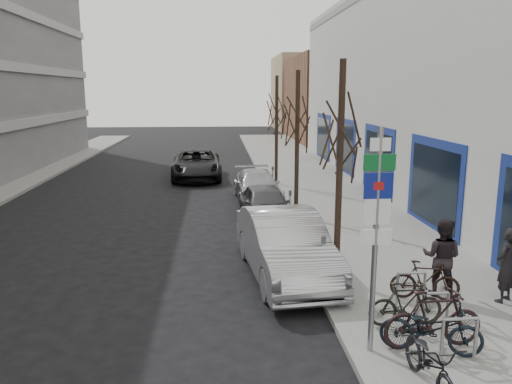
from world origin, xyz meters
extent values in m
plane|color=black|center=(0.00, 0.00, 0.00)|extent=(120.00, 120.00, 0.00)
cube|color=slate|center=(4.50, 10.00, 0.07)|extent=(5.00, 70.00, 0.15)
cube|color=brown|center=(13.00, 40.00, 4.00)|extent=(12.00, 14.00, 8.00)
cube|color=#937A5B|center=(13.50, 55.00, 4.50)|extent=(13.00, 12.00, 9.00)
cylinder|color=gray|center=(2.40, 0.00, 2.10)|extent=(0.10, 0.10, 4.20)
cube|color=white|center=(2.40, -0.03, 3.90)|extent=(0.35, 0.03, 0.22)
cube|color=#0C5926|center=(2.40, -0.03, 3.60)|extent=(0.55, 0.03, 0.28)
cube|color=navy|center=(2.40, -0.03, 3.20)|extent=(0.50, 0.03, 0.45)
cube|color=maroon|center=(2.40, -0.04, 3.20)|extent=(0.18, 0.02, 0.14)
cube|color=white|center=(2.40, -0.03, 2.75)|extent=(0.45, 0.03, 0.45)
cube|color=white|center=(2.40, -0.03, 2.30)|extent=(0.55, 0.03, 0.28)
cylinder|color=gray|center=(3.50, -0.50, 0.55)|extent=(0.06, 0.06, 0.80)
cylinder|color=gray|center=(4.10, -0.50, 0.55)|extent=(0.06, 0.06, 0.80)
cylinder|color=gray|center=(3.80, -0.50, 0.95)|extent=(0.60, 0.06, 0.06)
cylinder|color=gray|center=(3.50, 0.60, 0.55)|extent=(0.06, 0.06, 0.80)
cylinder|color=gray|center=(4.10, 0.60, 0.55)|extent=(0.06, 0.06, 0.80)
cylinder|color=gray|center=(3.80, 0.60, 0.95)|extent=(0.60, 0.06, 0.06)
cylinder|color=gray|center=(3.50, 1.70, 0.55)|extent=(0.06, 0.06, 0.80)
cylinder|color=gray|center=(4.10, 1.70, 0.55)|extent=(0.06, 0.06, 0.80)
cylinder|color=gray|center=(3.80, 1.70, 0.95)|extent=(0.60, 0.06, 0.06)
cylinder|color=black|center=(2.60, 3.50, 2.75)|extent=(0.16, 0.16, 5.50)
cylinder|color=black|center=(2.60, 10.00, 2.75)|extent=(0.16, 0.16, 5.50)
cylinder|color=black|center=(2.60, 16.50, 2.75)|extent=(0.16, 0.16, 5.50)
cylinder|color=gray|center=(2.15, 3.00, 0.70)|extent=(0.05, 0.05, 1.10)
cube|color=#3F3F44|center=(2.15, 3.00, 1.33)|extent=(0.10, 0.08, 0.18)
cylinder|color=gray|center=(2.15, 8.50, 0.70)|extent=(0.05, 0.05, 1.10)
cube|color=#3F3F44|center=(2.15, 8.50, 1.33)|extent=(0.10, 0.08, 0.18)
cylinder|color=gray|center=(2.15, 14.00, 0.70)|extent=(0.05, 0.05, 1.10)
cube|color=#3F3F44|center=(2.15, 14.00, 1.33)|extent=(0.10, 0.08, 0.18)
imported|color=black|center=(2.95, -1.27, 0.69)|extent=(0.58, 1.78, 1.08)
imported|color=black|center=(3.56, 0.01, 0.72)|extent=(1.90, 0.64, 1.14)
imported|color=black|center=(3.45, -0.16, 0.70)|extent=(1.87, 1.09, 1.09)
imported|color=black|center=(3.39, 0.92, 0.62)|extent=(1.55, 0.51, 0.94)
imported|color=black|center=(4.29, 2.11, 0.62)|extent=(1.60, 0.82, 0.93)
imported|color=#B1B1B6|center=(1.40, 4.16, 0.85)|extent=(2.37, 5.34, 1.70)
imported|color=#4C4B50|center=(1.40, 9.59, 0.69)|extent=(1.92, 4.18, 1.39)
imported|color=#A4A5A9|center=(1.40, 13.29, 0.66)|extent=(2.08, 4.65, 1.32)
imported|color=black|center=(-1.50, 19.30, 0.79)|extent=(2.82, 5.77, 1.58)
imported|color=black|center=(6.02, 1.89, 1.00)|extent=(0.74, 0.70, 1.70)
imported|color=black|center=(4.75, 2.36, 1.07)|extent=(0.82, 0.76, 1.83)
camera|label=1|loc=(-0.29, -8.12, 4.78)|focal=35.00mm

